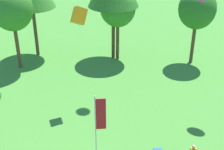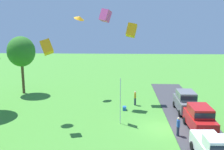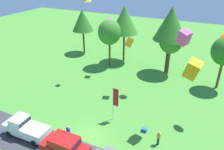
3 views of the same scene
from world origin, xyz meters
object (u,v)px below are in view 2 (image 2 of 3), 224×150
(car_suv_near_entrance, at_px, (200,117))
(kite_box_over_trees, at_px, (47,47))
(person_on_lawn, at_px, (135,98))
(person_beside_suv, at_px, (178,127))
(car_suv_far_end, at_px, (186,101))
(flag_banner, at_px, (120,95))
(kite_box_low_drifter, at_px, (105,16))
(cooler_box, at_px, (124,108))
(tree_lone_near, at_px, (21,52))
(kite_delta_high_left, at_px, (79,18))
(car_pickup_mid_row, at_px, (215,149))
(kite_box_near_flag, at_px, (131,30))

(car_suv_near_entrance, xyz_separation_m, kite_box_over_trees, (0.69, 13.72, 6.16))
(person_on_lawn, bearing_deg, person_beside_suv, -159.11)
(car_suv_far_end, bearing_deg, person_on_lawn, 67.09)
(flag_banner, distance_m, kite_box_over_trees, 8.12)
(kite_box_over_trees, xyz_separation_m, kite_box_low_drifter, (7.29, -4.77, 2.95))
(person_on_lawn, bearing_deg, cooler_box, 145.98)
(tree_lone_near, xyz_separation_m, kite_delta_high_left, (-0.55, -8.10, 4.48))
(car_pickup_mid_row, bearing_deg, kite_box_near_flag, 19.53)
(kite_box_near_flag, bearing_deg, kite_delta_high_left, 71.36)
(car_suv_near_entrance, height_order, person_beside_suv, car_suv_near_entrance)
(kite_delta_high_left, bearing_deg, person_beside_suv, -140.95)
(kite_box_over_trees, bearing_deg, kite_delta_high_left, -6.05)
(car_suv_near_entrance, bearing_deg, kite_box_near_flag, 32.16)
(kite_box_near_flag, distance_m, kite_box_over_trees, 11.77)
(car_suv_near_entrance, xyz_separation_m, tree_lone_near, (12.21, 20.65, 4.47))
(car_suv_far_end, xyz_separation_m, flag_banner, (-3.39, 7.07, 1.55))
(kite_box_over_trees, bearing_deg, cooler_box, -55.20)
(kite_box_near_flag, height_order, kite_box_low_drifter, kite_box_low_drifter)
(car_pickup_mid_row, xyz_separation_m, flag_banner, (7.42, 6.54, 1.74))
(kite_box_over_trees, bearing_deg, flag_banner, -80.68)
(kite_delta_high_left, bearing_deg, person_on_lawn, -120.59)
(kite_box_near_flag, relative_size, kite_delta_high_left, 1.10)
(flag_banner, bearing_deg, person_beside_suv, -120.75)
(kite_box_over_trees, distance_m, kite_box_low_drifter, 9.20)
(tree_lone_near, bearing_deg, car_suv_far_end, -108.86)
(person_on_lawn, xyz_separation_m, kite_box_low_drifter, (0.54, 3.51, 9.53))
(kite_box_over_trees, xyz_separation_m, kite_delta_high_left, (10.96, -1.16, 2.80))
(kite_delta_high_left, bearing_deg, flag_banner, -151.18)
(kite_delta_high_left, bearing_deg, tree_lone_near, 86.10)
(person_on_lawn, relative_size, kite_box_over_trees, 1.44)
(person_on_lawn, xyz_separation_m, cooler_box, (-1.87, 1.26, -0.68))
(cooler_box, bearing_deg, kite_box_low_drifter, 43.08)
(car_suv_far_end, xyz_separation_m, kite_box_over_trees, (-4.47, 13.67, 6.16))
(car_suv_far_end, bearing_deg, kite_box_low_drifter, 72.42)
(kite_delta_high_left, bearing_deg, kite_box_low_drifter, -135.47)
(car_suv_near_entrance, bearing_deg, tree_lone_near, 59.42)
(cooler_box, bearing_deg, car_suv_far_end, -93.52)
(tree_lone_near, bearing_deg, person_on_lawn, -107.38)
(person_beside_suv, bearing_deg, person_on_lawn, 20.89)
(cooler_box, height_order, kite_box_low_drifter, kite_box_low_drifter)
(person_on_lawn, bearing_deg, car_pickup_mid_row, -159.63)
(car_suv_far_end, distance_m, kite_box_low_drifter, 13.04)
(car_suv_far_end, height_order, cooler_box, car_suv_far_end)
(person_on_lawn, xyz_separation_m, kite_delta_high_left, (4.21, 7.12, 9.37))
(car_pickup_mid_row, height_order, car_suv_near_entrance, car_suv_near_entrance)
(kite_box_over_trees, bearing_deg, person_on_lawn, -50.83)
(flag_banner, bearing_deg, kite_delta_high_left, 28.82)
(kite_delta_high_left, bearing_deg, car_suv_far_end, -117.42)
(car_suv_far_end, xyz_separation_m, cooler_box, (0.41, 6.64, -1.10))
(flag_banner, bearing_deg, kite_box_low_drifter, 16.38)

